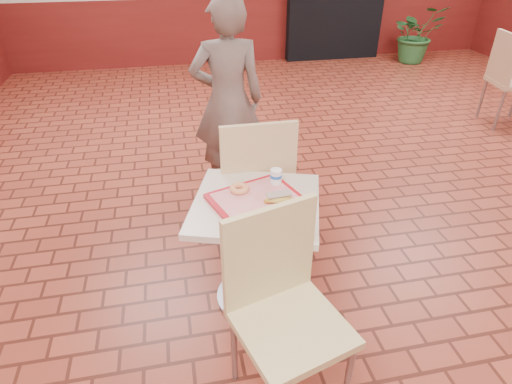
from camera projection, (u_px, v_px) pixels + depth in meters
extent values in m
cube|color=maroon|center=(406.00, 233.00, 3.15)|extent=(8.00, 10.00, 0.01)
cube|color=#5C1411|center=(262.00, 29.00, 7.04)|extent=(8.00, 0.04, 1.00)
cube|color=beige|center=(256.00, 205.00, 2.25)|extent=(0.66, 0.66, 0.04)
cylinder|color=gray|center=(256.00, 255.00, 2.44)|extent=(0.07, 0.07, 0.66)
cylinder|color=gray|center=(256.00, 295.00, 2.60)|extent=(0.47, 0.47, 0.03)
cube|color=#D6C380|center=(291.00, 328.00, 1.84)|extent=(0.55, 0.55, 0.04)
cube|color=#D6C380|center=(270.00, 254.00, 1.85)|extent=(0.43, 0.15, 0.48)
cylinder|color=gray|center=(348.00, 378.00, 1.89)|extent=(0.03, 0.03, 0.43)
cylinder|color=gray|center=(234.00, 349.00, 2.03)|extent=(0.03, 0.03, 0.43)
cylinder|color=gray|center=(301.00, 320.00, 2.18)|extent=(0.03, 0.03, 0.43)
cube|color=#DABD83|center=(252.00, 185.00, 2.83)|extent=(0.46, 0.46, 0.04)
cube|color=#DABD83|center=(259.00, 163.00, 2.52)|extent=(0.45, 0.03, 0.50)
cylinder|color=gray|center=(273.00, 197.00, 3.16)|extent=(0.03, 0.03, 0.44)
cylinder|color=gray|center=(221.00, 203.00, 3.09)|extent=(0.03, 0.03, 0.44)
cylinder|color=gray|center=(287.00, 228.00, 2.83)|extent=(0.03, 0.03, 0.44)
cylinder|color=gray|center=(229.00, 235.00, 2.77)|extent=(0.03, 0.03, 0.44)
imported|color=#6B5B53|center=(228.00, 101.00, 3.31)|extent=(0.57, 0.38, 1.55)
cube|color=#B60D19|center=(256.00, 200.00, 2.24)|extent=(0.45, 0.35, 0.02)
cube|color=#E18585|center=(256.00, 197.00, 2.23)|extent=(0.40, 0.30, 0.00)
torus|color=#F49559|center=(239.00, 188.00, 2.27)|extent=(0.12, 0.12, 0.03)
ellipsoid|color=gold|center=(279.00, 198.00, 2.19)|extent=(0.15, 0.08, 0.04)
cube|color=beige|center=(279.00, 194.00, 2.18)|extent=(0.13, 0.07, 0.01)
ellipsoid|color=#A26B16|center=(267.00, 201.00, 2.18)|extent=(0.04, 0.03, 0.02)
cylinder|color=white|center=(276.00, 176.00, 2.34)|extent=(0.06, 0.06, 0.08)
cylinder|color=blue|center=(276.00, 176.00, 2.33)|extent=(0.07, 0.07, 0.02)
cube|color=tan|center=(503.00, 58.00, 4.54)|extent=(0.11, 0.46, 0.51)
cylinder|color=gray|center=(499.00, 111.00, 4.65)|extent=(0.03, 0.03, 0.45)
cylinder|color=gray|center=(482.00, 99.00, 4.98)|extent=(0.03, 0.03, 0.45)
imported|color=#245C2A|center=(416.00, 34.00, 6.98)|extent=(0.83, 0.73, 0.90)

